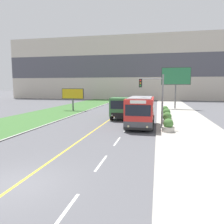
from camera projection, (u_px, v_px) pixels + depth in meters
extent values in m
plane|color=#56565B|center=(16.00, 185.00, 8.91)|extent=(300.00, 300.00, 0.00)
cube|color=gold|center=(16.00, 185.00, 8.91)|extent=(0.14, 140.00, 0.01)
cube|color=silver|center=(65.00, 212.00, 6.99)|extent=(0.12, 2.40, 0.01)
cube|color=silver|center=(101.00, 163.00, 11.46)|extent=(0.12, 2.40, 0.01)
cube|color=silver|center=(117.00, 141.00, 15.93)|extent=(0.12, 2.40, 0.01)
cube|color=silver|center=(126.00, 129.00, 20.40)|extent=(0.12, 2.40, 0.01)
cube|color=silver|center=(132.00, 121.00, 24.87)|extent=(0.12, 2.40, 0.01)
cube|color=silver|center=(136.00, 116.00, 29.34)|extent=(0.12, 2.40, 0.01)
cube|color=silver|center=(139.00, 112.00, 33.81)|extent=(0.12, 2.40, 0.01)
cube|color=silver|center=(141.00, 109.00, 38.28)|extent=(0.12, 2.40, 0.01)
cube|color=silver|center=(143.00, 106.00, 42.75)|extent=(0.12, 2.40, 0.01)
cube|color=beige|center=(139.00, 68.00, 65.02)|extent=(80.00, 8.00, 18.31)
cube|color=#4C4C56|center=(138.00, 66.00, 61.06)|extent=(80.00, 0.04, 6.41)
cube|color=red|center=(140.00, 111.00, 21.14)|extent=(2.45, 5.57, 2.58)
cube|color=#4C4C51|center=(140.00, 121.00, 21.26)|extent=(2.47, 5.59, 0.70)
cube|color=black|center=(140.00, 107.00, 21.10)|extent=(2.48, 5.13, 0.90)
cube|color=gray|center=(141.00, 98.00, 20.98)|extent=(2.09, 5.02, 0.08)
cube|color=black|center=(138.00, 111.00, 18.37)|extent=(2.16, 0.04, 0.95)
cube|color=black|center=(138.00, 129.00, 18.55)|extent=(2.40, 0.06, 0.20)
sphere|color=#F4EAB2|center=(128.00, 126.00, 18.68)|extent=(0.20, 0.20, 0.20)
sphere|color=#F4EAB2|center=(147.00, 127.00, 18.35)|extent=(0.20, 0.20, 0.20)
cube|color=white|center=(138.00, 102.00, 18.28)|extent=(1.35, 0.04, 0.28)
cylinder|color=black|center=(126.00, 124.00, 19.99)|extent=(0.28, 1.00, 1.00)
cylinder|color=black|center=(152.00, 125.00, 19.52)|extent=(0.28, 1.00, 1.00)
cylinder|color=black|center=(131.00, 119.00, 23.24)|extent=(0.28, 1.00, 1.00)
cylinder|color=black|center=(153.00, 120.00, 22.77)|extent=(0.28, 1.00, 1.00)
cube|color=black|center=(124.00, 114.00, 27.79)|extent=(1.11, 6.67, 0.20)
cube|color=#38753D|center=(122.00, 107.00, 25.66)|extent=(2.46, 2.57, 2.08)
cube|color=black|center=(120.00, 105.00, 24.36)|extent=(2.09, 0.04, 0.94)
cube|color=black|center=(120.00, 115.00, 24.48)|extent=(1.97, 0.06, 0.44)
sphere|color=silver|center=(112.00, 115.00, 24.66)|extent=(0.18, 0.18, 0.18)
sphere|color=silver|center=(127.00, 116.00, 24.31)|extent=(0.18, 0.18, 0.18)
cube|color=#B7931E|center=(126.00, 111.00, 29.14)|extent=(2.34, 3.85, 0.12)
cube|color=#B7931E|center=(118.00, 107.00, 29.30)|extent=(0.12, 3.85, 1.26)
cube|color=#B7931E|center=(134.00, 107.00, 28.85)|extent=(0.12, 3.85, 1.26)
cube|color=#B7931E|center=(124.00, 109.00, 27.26)|extent=(2.34, 0.12, 1.26)
cube|color=#B7931E|center=(128.00, 106.00, 30.88)|extent=(2.34, 0.12, 1.26)
cube|color=#B7931E|center=(124.00, 103.00, 27.17)|extent=(2.34, 0.12, 0.24)
cylinder|color=black|center=(112.00, 116.00, 25.77)|extent=(0.30, 1.04, 1.04)
cylinder|color=black|center=(131.00, 116.00, 25.31)|extent=(0.30, 1.04, 1.04)
cylinder|color=black|center=(118.00, 112.00, 29.57)|extent=(0.30, 1.04, 1.04)
cylinder|color=black|center=(134.00, 112.00, 29.11)|extent=(0.30, 1.04, 1.04)
cylinder|color=slate|center=(162.00, 102.00, 20.33)|extent=(0.16, 0.16, 5.08)
cylinder|color=slate|center=(151.00, 79.00, 20.29)|extent=(2.20, 0.10, 0.10)
cube|color=black|center=(141.00, 83.00, 20.54)|extent=(0.28, 0.24, 0.80)
sphere|color=red|center=(140.00, 80.00, 20.38)|extent=(0.14, 0.14, 0.14)
sphere|color=orange|center=(140.00, 83.00, 20.41)|extent=(0.14, 0.14, 0.14)
sphere|color=green|center=(140.00, 86.00, 20.44)|extent=(0.14, 0.14, 0.14)
cylinder|color=#59595B|center=(175.00, 97.00, 37.76)|extent=(0.24, 0.24, 4.27)
cube|color=#333333|center=(176.00, 76.00, 37.33)|extent=(4.89, 0.20, 2.95)
cube|color=#287547|center=(176.00, 76.00, 37.23)|extent=(4.73, 0.02, 2.79)
cylinder|color=#59595B|center=(73.00, 105.00, 35.41)|extent=(0.24, 0.24, 1.98)
cube|color=#333333|center=(73.00, 94.00, 35.20)|extent=(3.66, 0.20, 1.69)
cube|color=gold|center=(73.00, 94.00, 35.09)|extent=(3.50, 0.02, 1.53)
cylinder|color=#B7B2A8|center=(168.00, 129.00, 18.84)|extent=(1.07, 1.07, 0.43)
sphere|color=#477A38|center=(168.00, 123.00, 18.78)|extent=(0.85, 0.85, 0.85)
cylinder|color=#B7B2A8|center=(167.00, 122.00, 22.70)|extent=(1.14, 1.14, 0.46)
sphere|color=#477A38|center=(167.00, 117.00, 22.64)|extent=(0.91, 0.91, 0.91)
cylinder|color=#B7B2A8|center=(167.00, 116.00, 26.56)|extent=(1.11, 1.11, 0.46)
sphere|color=#477A38|center=(167.00, 112.00, 26.50)|extent=(0.89, 0.89, 0.89)
cylinder|color=#B7B2A8|center=(165.00, 113.00, 30.46)|extent=(1.10, 1.10, 0.41)
sphere|color=#477A38|center=(165.00, 109.00, 30.39)|extent=(0.88, 0.88, 0.88)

